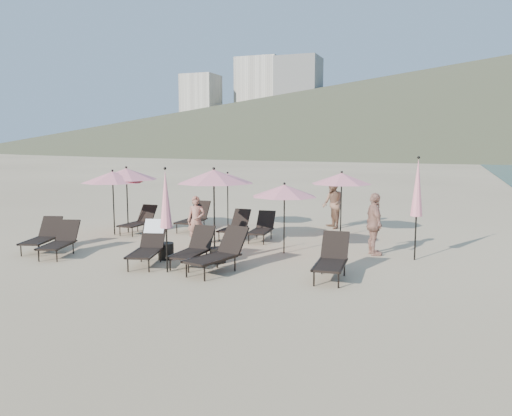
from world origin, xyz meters
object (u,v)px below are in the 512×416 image
at_px(lounger_5, 332,258).
at_px(side_table_1, 218,255).
at_px(lounger_6, 139,221).
at_px(lounger_9, 262,227).
at_px(lounger_1, 60,240).
at_px(umbrella_open_1, 214,177).
at_px(lounger_3, 193,248).
at_px(beachgoer_b, 333,204).
at_px(lounger_0, 43,236).
at_px(umbrella_open_0, 113,177).
at_px(umbrella_closed_1, 417,188).
at_px(side_table_0, 166,251).
at_px(umbrella_open_3, 228,178).
at_px(lounger_7, 194,217).
at_px(umbrella_open_5, 126,174).
at_px(beachgoer_a, 196,221).
at_px(umbrella_closed_0, 166,200).
at_px(umbrella_open_4, 342,179).
at_px(lounger_4, 219,252).
at_px(lounger_2, 149,244).
at_px(beachgoer_c, 374,224).
at_px(umbrella_open_2, 284,191).

bearing_deg(lounger_5, side_table_1, 168.26).
xyz_separation_m(lounger_6, lounger_9, (4.59, 0.32, -0.02)).
relative_size(lounger_1, umbrella_open_1, 0.70).
xyz_separation_m(lounger_3, side_table_1, (0.49, 0.45, -0.24)).
height_order(umbrella_open_1, beachgoer_b, umbrella_open_1).
bearing_deg(lounger_0, beachgoer_b, 27.42).
distance_m(lounger_5, umbrella_open_0, 9.00).
height_order(umbrella_closed_1, side_table_0, umbrella_closed_1).
height_order(umbrella_open_3, beachgoer_b, umbrella_open_3).
bearing_deg(lounger_7, umbrella_open_5, -149.73).
relative_size(lounger_6, lounger_9, 1.02).
xyz_separation_m(umbrella_open_5, beachgoer_a, (3.37, -1.13, -1.33)).
bearing_deg(umbrella_closed_0, lounger_1, 172.15).
bearing_deg(lounger_3, lounger_5, -0.35).
distance_m(lounger_1, umbrella_open_4, 9.18).
height_order(lounger_4, side_table_1, lounger_4).
height_order(umbrella_closed_0, umbrella_closed_1, umbrella_closed_1).
relative_size(lounger_1, umbrella_open_5, 0.73).
relative_size(lounger_5, umbrella_open_4, 0.80).
height_order(umbrella_open_1, side_table_0, umbrella_open_1).
distance_m(lounger_2, side_table_0, 0.69).
height_order(umbrella_open_3, beachgoer_a, umbrella_open_3).
xyz_separation_m(lounger_1, lounger_5, (7.75, 0.44, 0.03)).
distance_m(lounger_0, lounger_2, 3.86).
bearing_deg(beachgoer_c, umbrella_closed_0, 104.18).
xyz_separation_m(lounger_3, umbrella_closed_0, (-0.24, -0.92, 1.38)).
distance_m(lounger_6, umbrella_open_4, 7.31).
height_order(umbrella_open_4, side_table_0, umbrella_open_4).
height_order(lounger_2, umbrella_closed_1, umbrella_closed_1).
xyz_separation_m(umbrella_open_2, umbrella_open_5, (-6.32, 1.26, 0.27)).
relative_size(lounger_3, umbrella_open_0, 0.73).
xyz_separation_m(lounger_1, lounger_9, (4.57, 4.24, -0.01)).
relative_size(lounger_6, umbrella_open_2, 0.80).
distance_m(lounger_1, umbrella_open_1, 4.79).
distance_m(umbrella_open_4, side_table_0, 6.70).
relative_size(lounger_2, umbrella_closed_1, 0.65).
xyz_separation_m(lounger_2, umbrella_open_5, (-3.35, 3.77, 1.58)).
distance_m(umbrella_open_5, side_table_0, 5.09).
xyz_separation_m(lounger_9, umbrella_open_0, (-5.20, -0.93, 1.60)).
xyz_separation_m(lounger_0, beachgoer_c, (9.30, 2.98, 0.45)).
bearing_deg(umbrella_open_0, lounger_0, -96.30).
bearing_deg(lounger_2, lounger_4, -19.63).
height_order(lounger_5, umbrella_open_2, umbrella_open_2).
distance_m(lounger_2, umbrella_open_2, 4.10).
relative_size(lounger_2, umbrella_open_4, 0.83).
xyz_separation_m(lounger_6, umbrella_open_2, (5.88, -1.32, 1.39)).
bearing_deg(umbrella_open_2, lounger_7, 149.57).
height_order(lounger_5, lounger_9, lounger_5).
height_order(umbrella_open_0, umbrella_closed_1, umbrella_closed_1).
distance_m(umbrella_open_1, beachgoer_c, 4.97).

